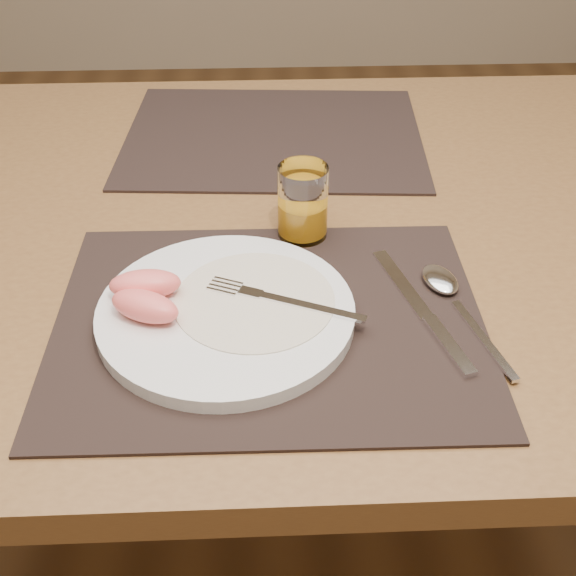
# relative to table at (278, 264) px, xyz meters

# --- Properties ---
(ground) EXTENTS (5.00, 5.00, 0.00)m
(ground) POSITION_rel_table_xyz_m (0.00, 0.00, -0.67)
(ground) COLOR brown
(ground) RESTS_ON ground
(table) EXTENTS (1.40, 0.90, 0.75)m
(table) POSITION_rel_table_xyz_m (0.00, 0.00, 0.00)
(table) COLOR brown
(table) RESTS_ON ground
(placemat_near) EXTENTS (0.45, 0.35, 0.00)m
(placemat_near) POSITION_rel_table_xyz_m (-0.02, -0.22, 0.09)
(placemat_near) COLOR black
(placemat_near) RESTS_ON table
(placemat_far) EXTENTS (0.47, 0.38, 0.00)m
(placemat_far) POSITION_rel_table_xyz_m (0.00, 0.22, 0.09)
(placemat_far) COLOR black
(placemat_far) RESTS_ON table
(plate) EXTENTS (0.27, 0.27, 0.02)m
(plate) POSITION_rel_table_xyz_m (-0.06, -0.22, 0.10)
(plate) COLOR white
(plate) RESTS_ON placemat_near
(plate_dressing) EXTENTS (0.17, 0.17, 0.00)m
(plate_dressing) POSITION_rel_table_xyz_m (-0.03, -0.21, 0.10)
(plate_dressing) COLOR white
(plate_dressing) RESTS_ON plate
(fork) EXTENTS (0.17, 0.08, 0.00)m
(fork) POSITION_rel_table_xyz_m (-0.01, -0.21, 0.11)
(fork) COLOR silver
(fork) RESTS_ON plate
(knife) EXTENTS (0.07, 0.22, 0.01)m
(knife) POSITION_rel_table_xyz_m (0.15, -0.23, 0.09)
(knife) COLOR silver
(knife) RESTS_ON placemat_near
(spoon) EXTENTS (0.07, 0.19, 0.01)m
(spoon) POSITION_rel_table_xyz_m (0.18, -0.18, 0.09)
(spoon) COLOR silver
(spoon) RESTS_ON placemat_near
(juice_glass) EXTENTS (0.06, 0.06, 0.09)m
(juice_glass) POSITION_rel_table_xyz_m (0.03, -0.06, 0.13)
(juice_glass) COLOR white
(juice_glass) RESTS_ON placemat_near
(grapefruit_wedges) EXTENTS (0.08, 0.09, 0.03)m
(grapefruit_wedges) POSITION_rel_table_xyz_m (-0.14, -0.21, 0.12)
(grapefruit_wedges) COLOR #FF7468
(grapefruit_wedges) RESTS_ON plate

